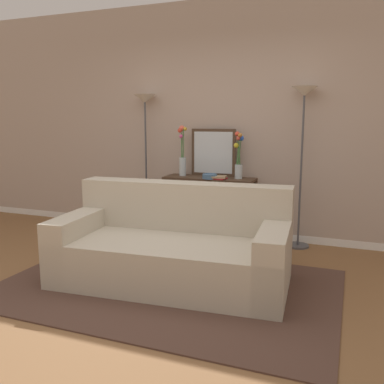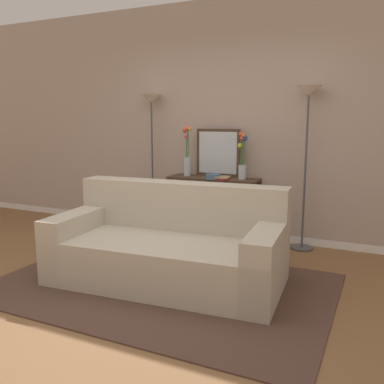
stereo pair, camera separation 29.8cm
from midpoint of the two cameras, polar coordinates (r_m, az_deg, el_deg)
The scene contains 13 objects.
ground_plane at distance 3.60m, azimuth -5.82°, elevation -14.61°, with size 16.00×16.00×0.02m, color brown.
back_wall at distance 5.32m, azimuth 6.54°, elevation 9.57°, with size 12.00×0.15×2.91m.
area_rug at distance 3.84m, azimuth -1.96°, elevation -12.69°, with size 2.95×1.94×0.01m.
couch at distance 3.87m, azimuth -0.93°, elevation -7.73°, with size 2.14×1.15×0.88m.
console_table at distance 5.12m, azimuth 4.58°, elevation -0.77°, with size 1.11×0.36×0.78m.
floor_lamp_left at distance 5.49m, azimuth -3.97°, elevation 9.14°, with size 0.28×0.28×1.79m.
floor_lamp_right at distance 4.85m, azimuth 17.22°, elevation 9.04°, with size 0.28×0.28×1.84m.
wall_mirror at distance 5.18m, azimuth 5.21°, elevation 5.37°, with size 0.56×0.02×0.58m.
vase_tall_flowers at distance 5.21m, azimuth 0.97°, elevation 5.03°, with size 0.11×0.12×0.62m.
vase_short_flowers at distance 4.95m, azimuth 8.61°, elevation 4.59°, with size 0.11×0.12×0.56m.
fruit_bowl at distance 4.96m, azimuth 4.62°, elevation 2.13°, with size 0.18×0.18×0.06m.
book_stack at distance 4.93m, azimuth 5.84°, elevation 1.92°, with size 0.20×0.18×0.04m.
book_row_under_console at distance 5.31m, azimuth 2.12°, elevation -5.61°, with size 0.42×0.18×0.13m.
Camera 2 is at (1.84, -2.74, 1.49)m, focal length 39.08 mm.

